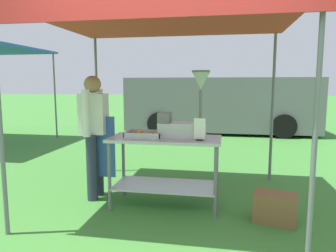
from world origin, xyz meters
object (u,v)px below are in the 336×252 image
donut_cart (165,156)px  supply_crate (275,208)px  donut_tray (145,135)px  vendor (94,130)px  van_grey (220,104)px  stall_canopy (166,22)px  menu_sign (200,131)px  donut_fryer (185,118)px

donut_cart → supply_crate: size_ratio=2.67×
donut_tray → vendor: 0.74m
van_grey → stall_canopy: bearing=-95.0°
donut_tray → van_grey: bearing=83.0°
menu_sign → donut_cart: bearing=161.8°
donut_fryer → menu_sign: bearing=-39.9°
stall_canopy → van_grey: 6.38m
donut_fryer → vendor: size_ratio=0.50×
van_grey → donut_fryer: bearing=-92.8°
stall_canopy → donut_tray: bearing=-152.9°
donut_fryer → van_grey: bearing=87.2°
donut_tray → menu_sign: 0.68m
stall_canopy → menu_sign: 1.35m
vendor → supply_crate: size_ratio=3.20×
donut_cart → van_grey: bearing=85.1°
donut_cart → menu_sign: bearing=-18.2°
donut_tray → van_grey: 6.38m
menu_sign → van_grey: bearing=89.0°
stall_canopy → vendor: stall_canopy is taller
menu_sign → donut_fryer: bearing=140.1°
donut_cart → menu_sign: 0.57m
menu_sign → vendor: bearing=169.1°
donut_tray → donut_fryer: donut_fryer is taller
stall_canopy → donut_fryer: stall_canopy is taller
supply_crate → donut_fryer: bearing=165.6°
van_grey → donut_cart: bearing=-94.9°
menu_sign → vendor: size_ratio=0.16×
donut_tray → menu_sign: menu_sign is taller
menu_sign → stall_canopy: bearing=150.9°
supply_crate → donut_cart: bearing=169.0°
stall_canopy → donut_fryer: (0.24, -0.08, -1.13)m
van_grey → menu_sign: bearing=-91.0°
vendor → donut_fryer: bearing=-5.1°
donut_tray → vendor: (-0.73, 0.15, 0.02)m
donut_tray → vendor: bearing=168.2°
donut_tray → donut_fryer: 0.52m
stall_canopy → supply_crate: size_ratio=6.07×
donut_cart → vendor: vendor is taller
donut_tray → supply_crate: (1.51, -0.22, -0.73)m
vendor → van_grey: bearing=76.3°
donut_tray → vendor: size_ratio=0.27×
donut_fryer → supply_crate: bearing=-14.4°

